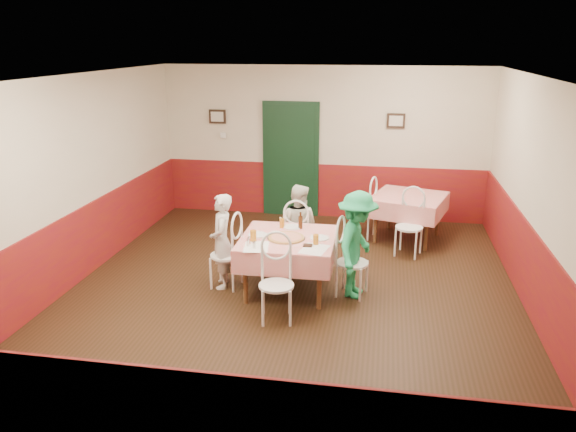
% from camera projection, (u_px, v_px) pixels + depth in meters
% --- Properties ---
extents(floor, '(7.00, 7.00, 0.00)m').
position_uv_depth(floor, '(292.00, 292.00, 7.51)').
color(floor, black).
rests_on(floor, ground).
extents(ceiling, '(7.00, 7.00, 0.00)m').
position_uv_depth(ceiling, '(292.00, 77.00, 6.67)').
color(ceiling, white).
rests_on(ceiling, back_wall).
extents(back_wall, '(6.00, 0.10, 2.80)m').
position_uv_depth(back_wall, '(323.00, 143.00, 10.38)').
color(back_wall, beige).
rests_on(back_wall, ground).
extents(front_wall, '(6.00, 0.10, 2.80)m').
position_uv_depth(front_wall, '(206.00, 322.00, 3.80)').
color(front_wall, beige).
rests_on(front_wall, ground).
extents(left_wall, '(0.10, 7.00, 2.80)m').
position_uv_depth(left_wall, '(73.00, 181.00, 7.58)').
color(left_wall, beige).
rests_on(left_wall, ground).
extents(right_wall, '(0.10, 7.00, 2.80)m').
position_uv_depth(right_wall, '(543.00, 202.00, 6.60)').
color(right_wall, beige).
rests_on(right_wall, ground).
extents(wainscot_back, '(6.00, 0.03, 1.00)m').
position_uv_depth(wainscot_back, '(322.00, 190.00, 10.63)').
color(wainscot_back, maroon).
rests_on(wainscot_back, ground).
extents(wainscot_front, '(6.00, 0.03, 1.00)m').
position_uv_depth(wainscot_front, '(212.00, 432.00, 4.09)').
color(wainscot_front, maroon).
rests_on(wainscot_front, ground).
extents(wainscot_left, '(0.03, 7.00, 1.00)m').
position_uv_depth(wainscot_left, '(82.00, 244.00, 7.85)').
color(wainscot_left, maroon).
rests_on(wainscot_left, ground).
extents(wainscot_right, '(0.03, 7.00, 1.00)m').
position_uv_depth(wainscot_right, '(532.00, 273.00, 6.87)').
color(wainscot_right, maroon).
rests_on(wainscot_right, ground).
extents(door, '(0.96, 0.06, 2.10)m').
position_uv_depth(door, '(291.00, 161.00, 10.53)').
color(door, black).
rests_on(door, ground).
extents(picture_left, '(0.32, 0.03, 0.26)m').
position_uv_depth(picture_left, '(217.00, 117.00, 10.52)').
color(picture_left, black).
rests_on(picture_left, back_wall).
extents(picture_right, '(0.32, 0.03, 0.26)m').
position_uv_depth(picture_right, '(396.00, 121.00, 9.98)').
color(picture_right, black).
rests_on(picture_right, back_wall).
extents(thermostat, '(0.10, 0.03, 0.10)m').
position_uv_depth(thermostat, '(223.00, 135.00, 10.61)').
color(thermostat, white).
rests_on(thermostat, back_wall).
extents(main_table, '(1.23, 1.23, 0.77)m').
position_uv_depth(main_table, '(288.00, 264.00, 7.46)').
color(main_table, red).
rests_on(main_table, ground).
extents(second_table, '(1.39, 1.39, 0.77)m').
position_uv_depth(second_table, '(407.00, 218.00, 9.41)').
color(second_table, red).
rests_on(second_table, ground).
extents(chair_left, '(0.47, 0.47, 0.90)m').
position_uv_depth(chair_left, '(226.00, 255.00, 7.56)').
color(chair_left, white).
rests_on(chair_left, ground).
extents(chair_right, '(0.50, 0.50, 0.90)m').
position_uv_depth(chair_right, '(352.00, 263.00, 7.30)').
color(chair_right, white).
rests_on(chair_right, ground).
extents(chair_far, '(0.44, 0.44, 0.90)m').
position_uv_depth(chair_far, '(297.00, 238.00, 8.23)').
color(chair_far, white).
rests_on(chair_far, ground).
extents(chair_near, '(0.49, 0.49, 0.90)m').
position_uv_depth(chair_near, '(276.00, 286.00, 6.63)').
color(chair_near, white).
rests_on(chair_near, ground).
extents(chair_second_a, '(0.52, 0.52, 0.90)m').
position_uv_depth(chair_second_a, '(363.00, 211.00, 9.51)').
color(chair_second_a, white).
rests_on(chair_second_a, ground).
extents(chair_second_b, '(0.52, 0.52, 0.90)m').
position_uv_depth(chair_second_b, '(409.00, 228.00, 8.68)').
color(chair_second_b, white).
rests_on(chair_second_b, ground).
extents(pizza, '(0.47, 0.47, 0.03)m').
position_uv_depth(pizza, '(286.00, 238.00, 7.28)').
color(pizza, '#B74723').
rests_on(pizza, main_table).
extents(plate_left, '(0.25, 0.25, 0.01)m').
position_uv_depth(plate_left, '(258.00, 235.00, 7.40)').
color(plate_left, white).
rests_on(plate_left, main_table).
extents(plate_right, '(0.25, 0.25, 0.01)m').
position_uv_depth(plate_right, '(319.00, 238.00, 7.29)').
color(plate_right, white).
rests_on(plate_right, main_table).
extents(plate_far, '(0.25, 0.25, 0.01)m').
position_uv_depth(plate_far, '(292.00, 227.00, 7.71)').
color(plate_far, white).
rests_on(plate_far, main_table).
extents(glass_a, '(0.08, 0.08, 0.14)m').
position_uv_depth(glass_a, '(253.00, 236.00, 7.17)').
color(glass_a, '#BF7219').
rests_on(glass_a, main_table).
extents(glass_b, '(0.07, 0.07, 0.13)m').
position_uv_depth(glass_b, '(316.00, 239.00, 7.06)').
color(glass_b, '#BF7219').
rests_on(glass_b, main_table).
extents(glass_c, '(0.07, 0.07, 0.13)m').
position_uv_depth(glass_c, '(282.00, 223.00, 7.70)').
color(glass_c, '#BF7219').
rests_on(glass_c, main_table).
extents(beer_bottle, '(0.06, 0.06, 0.21)m').
position_uv_depth(beer_bottle, '(300.00, 221.00, 7.64)').
color(beer_bottle, '#381C0A').
rests_on(beer_bottle, main_table).
extents(shaker_a, '(0.04, 0.04, 0.09)m').
position_uv_depth(shaker_a, '(248.00, 243.00, 7.00)').
color(shaker_a, silver).
rests_on(shaker_a, main_table).
extents(shaker_b, '(0.04, 0.04, 0.09)m').
position_uv_depth(shaker_b, '(254.00, 245.00, 6.93)').
color(shaker_b, silver).
rests_on(shaker_b, main_table).
extents(shaker_c, '(0.04, 0.04, 0.09)m').
position_uv_depth(shaker_c, '(249.00, 241.00, 7.08)').
color(shaker_c, '#B23319').
rests_on(shaker_c, main_table).
extents(menu_left, '(0.36, 0.44, 0.00)m').
position_uv_depth(menu_left, '(256.00, 247.00, 6.99)').
color(menu_left, white).
rests_on(menu_left, main_table).
extents(menu_right, '(0.37, 0.45, 0.00)m').
position_uv_depth(menu_right, '(314.00, 249.00, 6.91)').
color(menu_right, white).
rests_on(menu_right, main_table).
extents(wallet, '(0.11, 0.09, 0.02)m').
position_uv_depth(wallet, '(308.00, 245.00, 7.01)').
color(wallet, black).
rests_on(wallet, main_table).
extents(diner_left, '(0.41, 0.53, 1.30)m').
position_uv_depth(diner_left, '(222.00, 241.00, 7.51)').
color(diner_left, gray).
rests_on(diner_left, ground).
extents(diner_far, '(0.69, 0.58, 1.24)m').
position_uv_depth(diner_far, '(298.00, 226.00, 8.23)').
color(diner_far, gray).
rests_on(diner_far, ground).
extents(diner_right, '(0.70, 1.00, 1.41)m').
position_uv_depth(diner_right, '(357.00, 245.00, 7.22)').
color(diner_right, gray).
rests_on(diner_right, ground).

